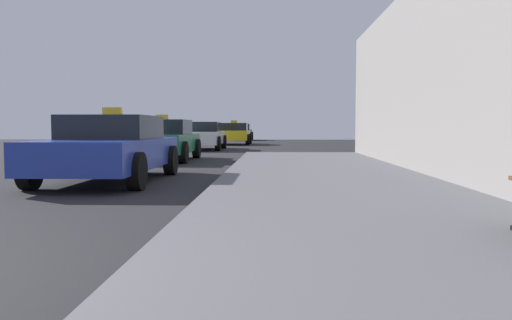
{
  "coord_description": "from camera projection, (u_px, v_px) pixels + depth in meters",
  "views": [
    {
      "loc": [
        2.99,
        -2.62,
        1.06
      ],
      "look_at": [
        2.79,
        2.99,
        0.7
      ],
      "focal_mm": 36.77,
      "sensor_mm": 36.0,
      "label": 1
    }
  ],
  "objects": [
    {
      "name": "car_blue",
      "position": [
        110.0,
        148.0,
        10.11
      ],
      "size": [
        2.02,
        4.45,
        1.43
      ],
      "rotation": [
        0.0,
        0.0,
        3.14
      ],
      "color": "#233899",
      "rests_on": "ground_plane"
    },
    {
      "name": "car_green",
      "position": [
        161.0,
        140.0,
        16.28
      ],
      "size": [
        2.06,
        4.01,
        1.43
      ],
      "rotation": [
        0.0,
        0.0,
        3.14
      ],
      "color": "#196638",
      "rests_on": "ground_plane"
    },
    {
      "name": "car_white",
      "position": [
        202.0,
        136.0,
        24.04
      ],
      "size": [
        1.95,
        4.15,
        1.27
      ],
      "rotation": [
        0.0,
        0.0,
        3.14
      ],
      "color": "white",
      "rests_on": "ground_plane"
    },
    {
      "name": "car_yellow",
      "position": [
        234.0,
        133.0,
        31.06
      ],
      "size": [
        2.02,
        4.09,
        1.43
      ],
      "rotation": [
        0.0,
        0.0,
        3.14
      ],
      "color": "yellow",
      "rests_on": "ground_plane"
    },
    {
      "name": "car_black",
      "position": [
        239.0,
        132.0,
        40.84
      ],
      "size": [
        2.04,
        4.21,
        1.27
      ],
      "rotation": [
        0.0,
        0.0,
        3.14
      ],
      "color": "black",
      "rests_on": "ground_plane"
    }
  ]
}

